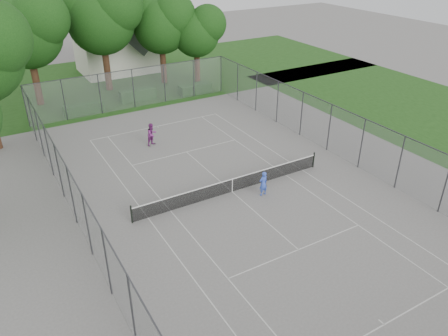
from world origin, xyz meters
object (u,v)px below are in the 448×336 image
girl_player (263,183)px  woman_player (152,134)px  house (115,34)px  tennis_net (232,185)px

girl_player → woman_player: (-3.07, 9.95, 0.07)m
girl_player → woman_player: bearing=-77.2°
house → woman_player: size_ratio=5.92×
tennis_net → girl_player: 1.89m
tennis_net → woman_player: bearing=100.6°
house → girl_player: 30.68m
house → tennis_net: bearing=-95.0°
house → girl_player: (-1.12, -30.49, -3.29)m
girl_player → house: bearing=-96.4°
tennis_net → girl_player: (1.43, -1.20, 0.28)m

